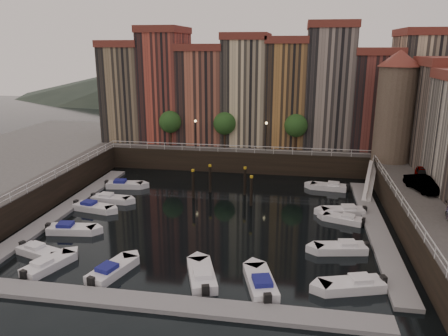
% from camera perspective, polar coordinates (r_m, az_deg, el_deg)
% --- Properties ---
extents(ground, '(200.00, 200.00, 0.00)m').
position_cam_1_polar(ground, '(46.27, -1.29, -6.15)').
color(ground, black).
rests_on(ground, ground).
extents(quay_far, '(80.00, 20.00, 3.00)m').
position_cam_1_polar(quay_far, '(70.42, 2.75, 2.76)').
color(quay_far, black).
rests_on(quay_far, ground).
extents(dock_left, '(2.00, 28.00, 0.35)m').
position_cam_1_polar(dock_left, '(50.83, -19.82, -4.87)').
color(dock_left, gray).
rests_on(dock_left, ground).
extents(dock_right, '(2.00, 28.00, 0.35)m').
position_cam_1_polar(dock_right, '(45.22, 19.22, -7.37)').
color(dock_right, gray).
rests_on(dock_right, ground).
extents(dock_near, '(30.00, 2.00, 0.35)m').
position_cam_1_polar(dock_near, '(31.47, -7.49, -17.20)').
color(dock_near, gray).
rests_on(dock_near, ground).
extents(mountains, '(145.00, 100.00, 18.00)m').
position_cam_1_polar(mountains, '(152.58, 7.44, 12.03)').
color(mountains, '#2D382D').
rests_on(mountains, ground).
extents(far_terrace, '(48.70, 10.30, 17.50)m').
position_cam_1_polar(far_terrace, '(66.14, 5.48, 10.17)').
color(far_terrace, '#8C7859').
rests_on(far_terrace, quay_far).
extents(corner_tower, '(5.20, 5.20, 13.80)m').
position_cam_1_polar(corner_tower, '(58.27, 21.47, 7.69)').
color(corner_tower, '#6B5B4C').
rests_on(corner_tower, quay_right).
extents(promenade_trees, '(21.20, 3.20, 5.20)m').
position_cam_1_polar(promenade_trees, '(62.03, 0.69, 5.81)').
color(promenade_trees, black).
rests_on(promenade_trees, quay_far).
extents(street_lamps, '(10.36, 0.36, 4.18)m').
position_cam_1_polar(street_lamps, '(61.13, 0.85, 5.00)').
color(street_lamps, black).
rests_on(street_lamps, quay_far).
extents(railings, '(36.08, 34.04, 0.52)m').
position_cam_1_polar(railings, '(49.61, -0.24, -0.02)').
color(railings, white).
rests_on(railings, ground).
extents(gangway, '(2.78, 8.32, 3.73)m').
position_cam_1_polar(gangway, '(55.05, 18.56, -1.29)').
color(gangway, white).
rests_on(gangway, ground).
extents(mooring_pilings, '(7.31, 4.14, 3.78)m').
position_cam_1_polar(mooring_pilings, '(50.94, 0.06, -2.10)').
color(mooring_pilings, black).
rests_on(mooring_pilings, ground).
extents(boat_left_0, '(4.55, 2.82, 1.02)m').
position_cam_1_polar(boat_left_0, '(40.83, -22.97, -10.03)').
color(boat_left_0, white).
rests_on(boat_left_0, ground).
extents(boat_left_1, '(4.77, 2.21, 1.07)m').
position_cam_1_polar(boat_left_1, '(44.43, -19.40, -7.54)').
color(boat_left_1, white).
rests_on(boat_left_1, ground).
extents(boat_left_2, '(4.79, 2.47, 1.07)m').
position_cam_1_polar(boat_left_2, '(49.48, -16.75, -4.92)').
color(boat_left_2, white).
rests_on(boat_left_2, ground).
extents(boat_left_3, '(4.60, 1.86, 1.05)m').
position_cam_1_polar(boat_left_3, '(51.60, -14.63, -3.91)').
color(boat_left_3, white).
rests_on(boat_left_3, ground).
extents(boat_left_4, '(4.83, 2.28, 1.09)m').
position_cam_1_polar(boat_left_4, '(56.31, -12.92, -2.14)').
color(boat_left_4, white).
rests_on(boat_left_4, ground).
extents(boat_right_0, '(5.04, 3.08, 1.13)m').
position_cam_1_polar(boat_right_0, '(34.24, 16.53, -14.44)').
color(boat_right_0, white).
rests_on(boat_right_0, ground).
extents(boat_right_1, '(4.77, 2.46, 1.07)m').
position_cam_1_polar(boat_right_1, '(39.61, 15.13, -10.06)').
color(boat_right_1, white).
rests_on(boat_right_1, ground).
extents(boat_right_2, '(4.19, 2.64, 0.94)m').
position_cam_1_polar(boat_right_2, '(45.98, 15.39, -6.46)').
color(boat_right_2, white).
rests_on(boat_right_2, ground).
extents(boat_right_3, '(4.80, 2.37, 1.08)m').
position_cam_1_polar(boat_right_3, '(48.00, 15.39, -5.45)').
color(boat_right_3, white).
rests_on(boat_right_3, ground).
extents(boat_right_4, '(4.68, 2.22, 1.05)m').
position_cam_1_polar(boat_right_4, '(55.70, 13.62, -2.39)').
color(boat_right_4, white).
rests_on(boat_right_4, ground).
extents(boat_near_0, '(3.06, 4.72, 1.06)m').
position_cam_1_polar(boat_near_0, '(38.29, -22.04, -11.64)').
color(boat_near_0, white).
rests_on(boat_near_0, ground).
extents(boat_near_1, '(2.97, 4.93, 1.11)m').
position_cam_1_polar(boat_near_1, '(35.89, -14.45, -12.81)').
color(boat_near_1, white).
rests_on(boat_near_1, ground).
extents(boat_near_2, '(3.33, 5.23, 1.18)m').
position_cam_1_polar(boat_near_2, '(34.07, -2.92, -13.89)').
color(boat_near_2, white).
rests_on(boat_near_2, ground).
extents(boat_near_3, '(3.14, 5.26, 1.18)m').
position_cam_1_polar(boat_near_3, '(33.21, 4.81, -14.76)').
color(boat_near_3, white).
rests_on(boat_near_3, ground).
extents(car_a, '(2.49, 4.44, 1.43)m').
position_cam_1_polar(car_a, '(52.01, 24.58, -0.81)').
color(car_a, gray).
rests_on(car_a, quay_right).
extents(car_b, '(2.97, 4.82, 1.50)m').
position_cam_1_polar(car_b, '(48.20, 24.48, -1.98)').
color(car_b, gray).
rests_on(car_b, quay_right).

